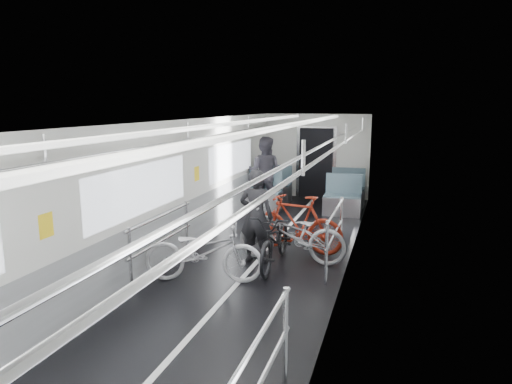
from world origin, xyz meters
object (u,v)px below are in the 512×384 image
at_px(bike_right_mid, 291,234).
at_px(person_standing, 256,216).
at_px(bike_left_far, 203,251).
at_px(person_seated, 264,172).
at_px(bike_right_far, 297,223).
at_px(bike_aisle, 276,239).

bearing_deg(bike_right_mid, person_standing, -72.62).
xyz_separation_m(bike_left_far, person_seated, (-0.54, 5.19, 0.45)).
xyz_separation_m(bike_right_far, person_seated, (-1.59, 3.33, 0.40)).
height_order(bike_right_mid, bike_right_far, bike_right_far).
relative_size(bike_left_far, bike_aisle, 1.02).
bearing_deg(person_seated, bike_right_far, 114.96).
bearing_deg(bike_aisle, person_standing, 163.84).
relative_size(bike_left_far, person_standing, 1.13).
relative_size(bike_right_mid, bike_right_far, 1.06).
relative_size(bike_right_far, bike_aisle, 1.00).
xyz_separation_m(bike_left_far, person_standing, (0.50, 1.09, 0.33)).
xyz_separation_m(bike_right_mid, bike_right_far, (-0.02, 0.60, 0.04)).
xyz_separation_m(bike_left_far, bike_right_far, (1.05, 1.86, 0.05)).
bearing_deg(bike_right_mid, bike_right_far, -176.88).
bearing_deg(bike_aisle, person_seated, 107.40).
bearing_deg(bike_right_far, bike_right_mid, 13.64).
bearing_deg(bike_right_far, person_standing, -23.87).
distance_m(bike_left_far, person_standing, 1.24).
bearing_deg(bike_right_far, bike_left_far, -17.77).
bearing_deg(person_seated, bike_right_mid, 111.71).
xyz_separation_m(person_standing, person_seated, (-1.04, 4.10, 0.12)).
height_order(bike_aisle, person_seated, person_seated).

